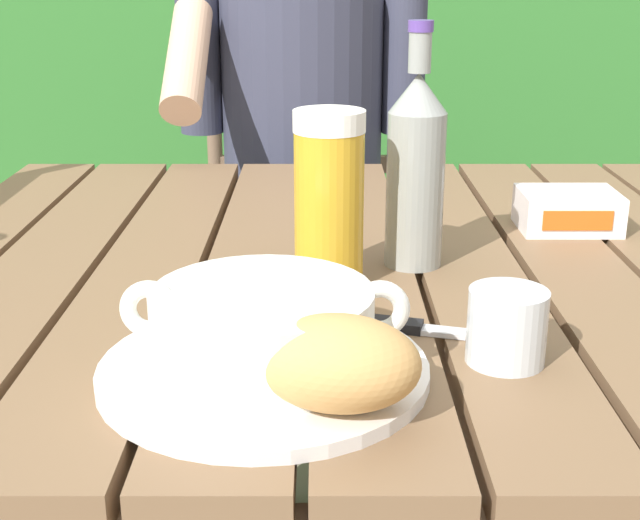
{
  "coord_description": "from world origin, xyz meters",
  "views": [
    {
      "loc": [
        -0.05,
        -0.99,
        1.1
      ],
      "look_at": [
        -0.05,
        -0.22,
        0.83
      ],
      "focal_mm": 49.14,
      "sensor_mm": 36.0,
      "label": 1
    }
  ],
  "objects": [
    {
      "name": "butter_tub",
      "position": [
        0.27,
        0.11,
        0.79
      ],
      "size": [
        0.13,
        0.1,
        0.05
      ],
      "color": "white",
      "rests_on": "dining_table"
    },
    {
      "name": "beer_glass",
      "position": [
        -0.04,
        -0.09,
        0.86
      ],
      "size": [
        0.08,
        0.08,
        0.19
      ],
      "color": "gold",
      "rests_on": "dining_table"
    },
    {
      "name": "chair_near_diner",
      "position": [
        -0.08,
        0.93,
        0.48
      ],
      "size": [
        0.47,
        0.45,
        0.95
      ],
      "color": "brown",
      "rests_on": "ground_plane"
    },
    {
      "name": "dining_table",
      "position": [
        -0.0,
        0.0,
        0.66
      ],
      "size": [
        1.11,
        0.99,
        0.76
      ],
      "color": "brown",
      "rests_on": "ground_plane"
    },
    {
      "name": "soup_bowl",
      "position": [
        -0.1,
        -0.32,
        0.81
      ],
      "size": [
        0.24,
        0.19,
        0.07
      ],
      "color": "white",
      "rests_on": "serving_plate"
    },
    {
      "name": "table_knife",
      "position": [
        0.04,
        -0.23,
        0.77
      ],
      "size": [
        0.14,
        0.06,
        0.01
      ],
      "color": "silver",
      "rests_on": "dining_table"
    },
    {
      "name": "beer_bottle",
      "position": [
        0.06,
        -0.03,
        0.88
      ],
      "size": [
        0.07,
        0.07,
        0.27
      ],
      "color": "gray",
      "rests_on": "dining_table"
    },
    {
      "name": "serving_plate",
      "position": [
        -0.1,
        -0.32,
        0.77
      ],
      "size": [
        0.28,
        0.28,
        0.01
      ],
      "color": "white",
      "rests_on": "dining_table"
    },
    {
      "name": "water_glass_small",
      "position": [
        0.11,
        -0.29,
        0.8
      ],
      "size": [
        0.07,
        0.07,
        0.07
      ],
      "color": "silver",
      "rests_on": "dining_table"
    },
    {
      "name": "hedge_backdrop",
      "position": [
        -0.04,
        1.9,
        0.89
      ],
      "size": [
        2.82,
        0.83,
        2.25
      ],
      "color": "#30712C",
      "rests_on": "ground_plane"
    },
    {
      "name": "person_eating",
      "position": [
        -0.09,
        0.73,
        0.73
      ],
      "size": [
        0.48,
        0.47,
        1.24
      ],
      "color": "#35384B",
      "rests_on": "ground_plane"
    },
    {
      "name": "bread_roll",
      "position": [
        -0.04,
        -0.39,
        0.81
      ],
      "size": [
        0.14,
        0.12,
        0.07
      ],
      "color": "tan",
      "rests_on": "serving_plate"
    }
  ]
}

